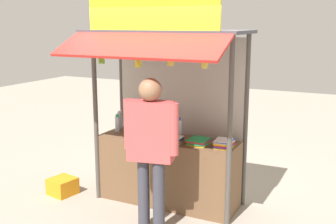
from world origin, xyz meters
TOP-DOWN VIEW (x-y plane):
  - ground_plane at (0.00, 0.00)m, footprint 20.00×20.00m
  - stall_counter at (0.00, 0.00)m, footprint 1.82×0.57m
  - stall_structure at (0.00, 0.06)m, footprint 2.02×1.38m
  - water_bottle_front_right at (-0.50, 0.17)m, footprint 0.07×0.07m
  - water_bottle_center at (-0.84, 0.16)m, footprint 0.07×0.07m
  - water_bottle_far_right at (0.11, 0.09)m, footprint 0.08×0.08m
  - water_bottle_rear_center at (-0.49, 0.04)m, footprint 0.06×0.06m
  - water_bottle_front_left at (-0.78, 0.03)m, footprint 0.07×0.07m
  - magazine_stack_mid_right at (0.45, -0.07)m, footprint 0.27×0.29m
  - magazine_stack_far_left at (0.77, -0.05)m, footprint 0.23×0.26m
  - magazine_stack_mid_left at (0.13, -0.15)m, footprint 0.25×0.28m
  - magazine_stack_right at (-0.19, -0.12)m, footprint 0.22×0.25m
  - banana_bunch_rightmost at (0.22, -0.39)m, footprint 0.09×0.09m
  - banana_bunch_leftmost at (-0.20, -0.39)m, footprint 0.10×0.10m
  - banana_bunch_inner_right at (0.63, -0.39)m, footprint 0.10×0.10m
  - banana_bunch_inner_left at (-0.72, -0.39)m, footprint 0.10×0.11m
  - vendor_person at (0.17, -0.77)m, footprint 0.66×0.31m
  - plastic_crate at (-1.42, -0.41)m, footprint 0.38×0.38m

SIDE VIEW (x-z plane):
  - ground_plane at x=0.00m, z-range 0.00..0.00m
  - plastic_crate at x=-1.42m, z-range 0.00..0.23m
  - stall_counter at x=0.00m, z-range 0.00..0.87m
  - magazine_stack_mid_right at x=0.45m, z-range 0.87..0.94m
  - magazine_stack_mid_left at x=0.13m, z-range 0.87..0.94m
  - magazine_stack_right at x=-0.19m, z-range 0.87..0.95m
  - magazine_stack_far_left at x=0.77m, z-range 0.87..0.96m
  - water_bottle_rear_center at x=-0.49m, z-range 0.86..1.08m
  - water_bottle_front_left at x=-0.78m, z-range 0.86..1.10m
  - water_bottle_front_right at x=-0.50m, z-range 0.86..1.11m
  - water_bottle_center at x=-0.84m, z-range 0.86..1.11m
  - water_bottle_far_right at x=0.11m, z-range 0.86..1.13m
  - vendor_person at x=0.17m, z-range 0.18..1.93m
  - stall_structure at x=0.00m, z-range 0.24..2.83m
  - banana_bunch_leftmost at x=-0.20m, z-range 1.73..2.04m
  - banana_bunch_inner_right at x=0.63m, z-range 1.76..2.04m
  - banana_bunch_inner_left at x=-0.72m, z-range 1.76..2.05m
  - banana_bunch_rightmost at x=0.22m, z-range 1.77..2.04m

